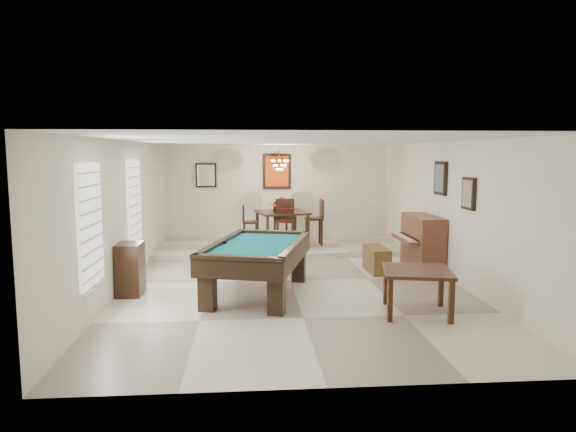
{
  "coord_description": "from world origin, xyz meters",
  "views": [
    {
      "loc": [
        -0.79,
        -9.43,
        2.38
      ],
      "look_at": [
        0.0,
        0.6,
        1.15
      ],
      "focal_mm": 32.0,
      "sensor_mm": 36.0,
      "label": 1
    }
  ],
  "objects": [
    {
      "name": "window_left_rear",
      "position": [
        -2.97,
        0.6,
        1.4
      ],
      "size": [
        0.06,
        1.0,
        1.7
      ],
      "primitive_type": "cube",
      "color": "white",
      "rests_on": "wall_left"
    },
    {
      "name": "wall_left",
      "position": [
        -3.0,
        0.0,
        1.3
      ],
      "size": [
        0.04,
        9.0,
        2.6
      ],
      "primitive_type": "cube",
      "color": "silver",
      "rests_on": "ground_plane"
    },
    {
      "name": "dining_chair_south",
      "position": [
        0.07,
        2.4,
        0.72
      ],
      "size": [
        0.47,
        0.47,
        1.2
      ],
      "primitive_type": null,
      "rotation": [
        0.0,
        0.0,
        -0.05
      ],
      "color": "black",
      "rests_on": "dining_step"
    },
    {
      "name": "upright_piano",
      "position": [
        2.6,
        0.56,
        0.57
      ],
      "size": [
        0.76,
        1.36,
        1.14
      ],
      "primitive_type": null,
      "color": "brown",
      "rests_on": "ground_plane"
    },
    {
      "name": "chandelier",
      "position": [
        0.0,
        3.2,
        2.2
      ],
      "size": [
        0.44,
        0.44,
        0.6
      ],
      "primitive_type": null,
      "color": "#FFE5B2",
      "rests_on": "ceiling"
    },
    {
      "name": "right_picture_lower",
      "position": [
        2.96,
        -1.0,
        1.7
      ],
      "size": [
        0.06,
        0.45,
        0.55
      ],
      "primitive_type": "cube",
      "color": "gray",
      "rests_on": "wall_right"
    },
    {
      "name": "wall_back",
      "position": [
        0.0,
        4.5,
        1.3
      ],
      "size": [
        6.0,
        0.04,
        2.6
      ],
      "primitive_type": "cube",
      "color": "silver",
      "rests_on": "ground_plane"
    },
    {
      "name": "back_painting",
      "position": [
        0.0,
        4.46,
        1.9
      ],
      "size": [
        0.75,
        0.06,
        0.95
      ],
      "primitive_type": "cube",
      "color": "#D84C14",
      "rests_on": "wall_back"
    },
    {
      "name": "ground_plane",
      "position": [
        0.0,
        0.0,
        -0.01
      ],
      "size": [
        6.0,
        9.0,
        0.02
      ],
      "primitive_type": "cube",
      "color": "beige"
    },
    {
      "name": "wall_front",
      "position": [
        0.0,
        -4.5,
        1.3
      ],
      "size": [
        6.0,
        0.04,
        2.6
      ],
      "primitive_type": "cube",
      "color": "silver",
      "rests_on": "ground_plane"
    },
    {
      "name": "dining_chair_west",
      "position": [
        -0.73,
        3.06,
        0.62
      ],
      "size": [
        0.38,
        0.38,
        1.01
      ],
      "primitive_type": null,
      "rotation": [
        0.0,
        0.0,
        1.59
      ],
      "color": "black",
      "rests_on": "dining_step"
    },
    {
      "name": "square_table",
      "position": [
        1.71,
        -2.17,
        0.34
      ],
      "size": [
        1.15,
        1.15,
        0.67
      ],
      "primitive_type": null,
      "rotation": [
        0.0,
        0.0,
        -0.2
      ],
      "color": "black",
      "rests_on": "ground_plane"
    },
    {
      "name": "piano_bench",
      "position": [
        1.79,
        0.56,
        0.25
      ],
      "size": [
        0.38,
        0.92,
        0.51
      ],
      "primitive_type": "cube",
      "rotation": [
        0.0,
        0.0,
        0.02
      ],
      "color": "brown",
      "rests_on": "ground_plane"
    },
    {
      "name": "wall_right",
      "position": [
        3.0,
        0.0,
        1.3
      ],
      "size": [
        0.04,
        9.0,
        2.6
      ],
      "primitive_type": "cube",
      "color": "silver",
      "rests_on": "ground_plane"
    },
    {
      "name": "flower_vase",
      "position": [
        0.05,
        3.1,
        1.2
      ],
      "size": [
        0.19,
        0.19,
        0.25
      ],
      "primitive_type": null,
      "rotation": [
        0.0,
        0.0,
        -0.35
      ],
      "color": "#B20F14",
      "rests_on": "dining_table"
    },
    {
      "name": "apothecary_chest",
      "position": [
        -2.78,
        -0.77,
        0.44
      ],
      "size": [
        0.39,
        0.59,
        0.88
      ],
      "primitive_type": "cube",
      "color": "black",
      "rests_on": "ground_plane"
    },
    {
      "name": "dining_step",
      "position": [
        0.0,
        3.25,
        0.06
      ],
      "size": [
        6.0,
        2.5,
        0.12
      ],
      "primitive_type": "cube",
      "color": "beige",
      "rests_on": "ground_plane"
    },
    {
      "name": "window_left_front",
      "position": [
        -2.97,
        -2.2,
        1.4
      ],
      "size": [
        0.06,
        1.0,
        1.7
      ],
      "primitive_type": "cube",
      "color": "white",
      "rests_on": "wall_left"
    },
    {
      "name": "ceiling",
      "position": [
        0.0,
        0.0,
        2.6
      ],
      "size": [
        6.0,
        9.0,
        0.04
      ],
      "primitive_type": "cube",
      "color": "white",
      "rests_on": "wall_back"
    },
    {
      "name": "dining_table",
      "position": [
        0.05,
        3.1,
        0.6
      ],
      "size": [
        1.39,
        1.39,
        0.96
      ],
      "primitive_type": null,
      "rotation": [
        0.0,
        0.0,
        0.23
      ],
      "color": "black",
      "rests_on": "dining_step"
    },
    {
      "name": "dining_chair_east",
      "position": [
        0.84,
        3.07,
        0.69
      ],
      "size": [
        0.43,
        0.43,
        1.13
      ],
      "primitive_type": null,
      "rotation": [
        0.0,
        0.0,
        -1.55
      ],
      "color": "black",
      "rests_on": "dining_step"
    },
    {
      "name": "dining_chair_north",
      "position": [
        0.06,
        3.84,
        0.63
      ],
      "size": [
        0.4,
        0.4,
        1.03
      ],
      "primitive_type": null,
      "rotation": [
        0.0,
        0.0,
        3.08
      ],
      "color": "black",
      "rests_on": "dining_step"
    },
    {
      "name": "back_mirror",
      "position": [
        -1.9,
        4.46,
        1.8
      ],
      "size": [
        0.55,
        0.06,
        0.65
      ],
      "primitive_type": "cube",
      "color": "white",
      "rests_on": "wall_back"
    },
    {
      "name": "pool_table",
      "position": [
        -0.63,
        -0.91,
        0.43
      ],
      "size": [
        2.02,
        2.85,
        0.86
      ],
      "primitive_type": null,
      "rotation": [
        0.0,
        0.0,
        -0.26
      ],
      "color": "black",
      "rests_on": "ground_plane"
    },
    {
      "name": "right_picture_upper",
      "position": [
        2.96,
        0.3,
        1.9
      ],
      "size": [
        0.06,
        0.55,
        0.65
      ],
      "primitive_type": "cube",
      "color": "slate",
      "rests_on": "wall_right"
    }
  ]
}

